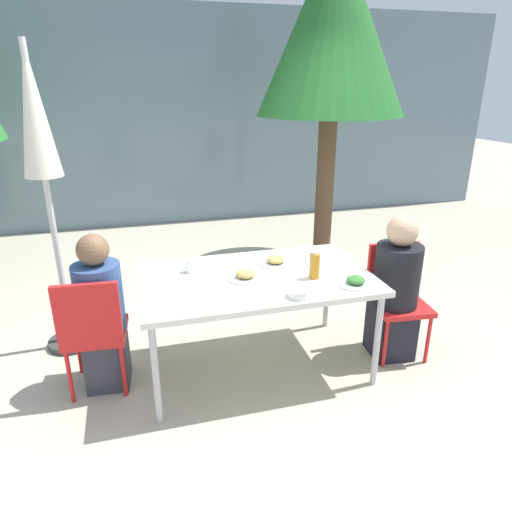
{
  "coord_description": "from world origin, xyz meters",
  "views": [
    {
      "loc": [
        -0.77,
        -2.81,
        2.0
      ],
      "look_at": [
        0.0,
        0.0,
        0.89
      ],
      "focal_mm": 32.0,
      "sensor_mm": 36.0,
      "label": 1
    }
  ],
  "objects_px": {
    "chair_right": "(396,291)",
    "drinking_cup": "(191,266)",
    "tree_behind_left": "(333,27)",
    "salad_bowl": "(299,293)",
    "chair_left": "(93,328)",
    "person_left": "(102,317)",
    "person_right": "(395,292)",
    "closed_umbrella": "(39,141)",
    "bottle": "(315,265)"
  },
  "relations": [
    {
      "from": "person_right",
      "to": "salad_bowl",
      "type": "relative_size",
      "value": 7.99
    },
    {
      "from": "chair_right",
      "to": "drinking_cup",
      "type": "distance_m",
      "value": 1.58
    },
    {
      "from": "chair_right",
      "to": "tree_behind_left",
      "type": "distance_m",
      "value": 2.79
    },
    {
      "from": "closed_umbrella",
      "to": "bottle",
      "type": "bearing_deg",
      "value": -25.34
    },
    {
      "from": "drinking_cup",
      "to": "salad_bowl",
      "type": "height_order",
      "value": "drinking_cup"
    },
    {
      "from": "chair_right",
      "to": "chair_left",
      "type": "bearing_deg",
      "value": 4.75
    },
    {
      "from": "person_right",
      "to": "closed_umbrella",
      "type": "xyz_separation_m",
      "value": [
        -2.42,
        0.79,
        1.09
      ]
    },
    {
      "from": "bottle",
      "to": "salad_bowl",
      "type": "xyz_separation_m",
      "value": [
        -0.2,
        -0.25,
        -0.07
      ]
    },
    {
      "from": "salad_bowl",
      "to": "closed_umbrella",
      "type": "bearing_deg",
      "value": 145.1
    },
    {
      "from": "chair_right",
      "to": "tree_behind_left",
      "type": "xyz_separation_m",
      "value": [
        0.21,
        1.91,
        2.02
      ]
    },
    {
      "from": "person_right",
      "to": "bottle",
      "type": "height_order",
      "value": "person_right"
    },
    {
      "from": "person_left",
      "to": "closed_umbrella",
      "type": "bearing_deg",
      "value": 121.48
    },
    {
      "from": "person_right",
      "to": "chair_left",
      "type": "bearing_deg",
      "value": 2.74
    },
    {
      "from": "person_left",
      "to": "tree_behind_left",
      "type": "distance_m",
      "value": 3.58
    },
    {
      "from": "chair_left",
      "to": "drinking_cup",
      "type": "bearing_deg",
      "value": 19.77
    },
    {
      "from": "drinking_cup",
      "to": "tree_behind_left",
      "type": "bearing_deg",
      "value": 44.05
    },
    {
      "from": "closed_umbrella",
      "to": "chair_right",
      "type": "bearing_deg",
      "value": -16.15
    },
    {
      "from": "person_left",
      "to": "chair_right",
      "type": "xyz_separation_m",
      "value": [
        2.16,
        -0.11,
        -0.03
      ]
    },
    {
      "from": "person_left",
      "to": "person_right",
      "type": "relative_size",
      "value": 0.99
    },
    {
      "from": "salad_bowl",
      "to": "person_left",
      "type": "bearing_deg",
      "value": 159.24
    },
    {
      "from": "person_right",
      "to": "tree_behind_left",
      "type": "distance_m",
      "value": 2.82
    },
    {
      "from": "chair_left",
      "to": "closed_umbrella",
      "type": "relative_size",
      "value": 0.38
    },
    {
      "from": "chair_right",
      "to": "salad_bowl",
      "type": "distance_m",
      "value": 1.04
    },
    {
      "from": "chair_left",
      "to": "person_left",
      "type": "xyz_separation_m",
      "value": [
        0.06,
        0.08,
        0.03
      ]
    },
    {
      "from": "person_right",
      "to": "tree_behind_left",
      "type": "xyz_separation_m",
      "value": [
        0.26,
        1.98,
        1.99
      ]
    },
    {
      "from": "person_right",
      "to": "tree_behind_left",
      "type": "relative_size",
      "value": 0.33
    },
    {
      "from": "tree_behind_left",
      "to": "drinking_cup",
      "type": "bearing_deg",
      "value": -135.95
    },
    {
      "from": "closed_umbrella",
      "to": "bottle",
      "type": "distance_m",
      "value": 2.08
    },
    {
      "from": "chair_left",
      "to": "chair_right",
      "type": "xyz_separation_m",
      "value": [
        2.22,
        -0.03,
        0.0
      ]
    },
    {
      "from": "person_left",
      "to": "bottle",
      "type": "xyz_separation_m",
      "value": [
        1.43,
        -0.22,
        0.3
      ]
    },
    {
      "from": "chair_right",
      "to": "drinking_cup",
      "type": "xyz_separation_m",
      "value": [
        -1.54,
        0.22,
        0.29
      ]
    },
    {
      "from": "person_right",
      "to": "bottle",
      "type": "xyz_separation_m",
      "value": [
        -0.67,
        -0.03,
        0.3
      ]
    },
    {
      "from": "closed_umbrella",
      "to": "tree_behind_left",
      "type": "xyz_separation_m",
      "value": [
        2.68,
        1.19,
        0.9
      ]
    },
    {
      "from": "tree_behind_left",
      "to": "salad_bowl",
      "type": "bearing_deg",
      "value": -116.73
    },
    {
      "from": "salad_bowl",
      "to": "tree_behind_left",
      "type": "xyz_separation_m",
      "value": [
        1.14,
        2.26,
        1.75
      ]
    },
    {
      "from": "closed_umbrella",
      "to": "tree_behind_left",
      "type": "bearing_deg",
      "value": 23.92
    },
    {
      "from": "chair_right",
      "to": "tree_behind_left",
      "type": "relative_size",
      "value": 0.25
    },
    {
      "from": "bottle",
      "to": "person_right",
      "type": "bearing_deg",
      "value": 2.84
    },
    {
      "from": "bottle",
      "to": "chair_right",
      "type": "bearing_deg",
      "value": 8.45
    },
    {
      "from": "drinking_cup",
      "to": "person_left",
      "type": "bearing_deg",
      "value": -169.91
    },
    {
      "from": "person_left",
      "to": "bottle",
      "type": "distance_m",
      "value": 1.48
    },
    {
      "from": "chair_left",
      "to": "tree_behind_left",
      "type": "distance_m",
      "value": 3.67
    },
    {
      "from": "bottle",
      "to": "person_left",
      "type": "bearing_deg",
      "value": 171.41
    },
    {
      "from": "chair_right",
      "to": "drinking_cup",
      "type": "relative_size",
      "value": 9.23
    },
    {
      "from": "person_left",
      "to": "drinking_cup",
      "type": "height_order",
      "value": "person_left"
    },
    {
      "from": "chair_left",
      "to": "chair_right",
      "type": "height_order",
      "value": "same"
    },
    {
      "from": "person_left",
      "to": "tree_behind_left",
      "type": "xyz_separation_m",
      "value": [
        2.37,
        1.8,
        1.99
      ]
    },
    {
      "from": "chair_left",
      "to": "chair_right",
      "type": "relative_size",
      "value": 1.0
    },
    {
      "from": "chair_left",
      "to": "drinking_cup",
      "type": "relative_size",
      "value": 9.23
    },
    {
      "from": "person_left",
      "to": "chair_left",
      "type": "bearing_deg",
      "value": -121.85
    }
  ]
}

